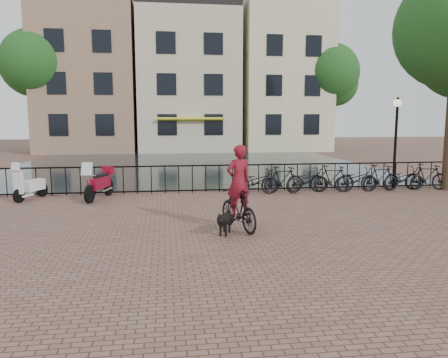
{
  "coord_description": "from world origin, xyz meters",
  "views": [
    {
      "loc": [
        -1.49,
        -7.95,
        2.77
      ],
      "look_at": [
        0.0,
        3.0,
        1.2
      ],
      "focal_mm": 35.0,
      "sensor_mm": 36.0,
      "label": 1
    }
  ],
  "objects": [
    {
      "name": "ground",
      "position": [
        0.0,
        0.0,
        0.0
      ],
      "size": [
        100.0,
        100.0,
        0.0
      ],
      "primitive_type": "plane",
      "color": "brown",
      "rests_on": "ground"
    },
    {
      "name": "canal_water",
      "position": [
        0.0,
        17.3,
        0.0
      ],
      "size": [
        20.0,
        20.0,
        0.0
      ],
      "primitive_type": "plane",
      "color": "black",
      "rests_on": "ground"
    },
    {
      "name": "railing",
      "position": [
        0.0,
        8.0,
        0.5
      ],
      "size": [
        20.0,
        0.05,
        1.02
      ],
      "color": "black",
      "rests_on": "ground"
    },
    {
      "name": "canal_house_left",
      "position": [
        -7.5,
        30.0,
        6.4
      ],
      "size": [
        7.5,
        9.0,
        12.8
      ],
      "color": "#996D59",
      "rests_on": "ground"
    },
    {
      "name": "canal_house_mid",
      "position": [
        0.5,
        30.0,
        5.9
      ],
      "size": [
        8.0,
        9.5,
        11.8
      ],
      "color": "#C4B294",
      "rests_on": "ground"
    },
    {
      "name": "canal_house_right",
      "position": [
        8.5,
        30.0,
        6.65
      ],
      "size": [
        7.0,
        9.0,
        13.3
      ],
      "color": "beige",
      "rests_on": "ground"
    },
    {
      "name": "tree_far_left",
      "position": [
        -11.0,
        27.0,
        6.73
      ],
      "size": [
        5.04,
        5.04,
        9.27
      ],
      "color": "black",
      "rests_on": "ground"
    },
    {
      "name": "tree_far_right",
      "position": [
        12.0,
        27.0,
        6.35
      ],
      "size": [
        4.76,
        4.76,
        8.76
      ],
      "color": "black",
      "rests_on": "ground"
    },
    {
      "name": "lamp_post",
      "position": [
        7.2,
        7.6,
        2.38
      ],
      "size": [
        0.3,
        0.3,
        3.45
      ],
      "color": "black",
      "rests_on": "ground"
    },
    {
      "name": "cyclist",
      "position": [
        0.28,
        2.44,
        0.94
      ],
      "size": [
        1.09,
        1.87,
        2.46
      ],
      "rotation": [
        0.0,
        0.0,
        3.49
      ],
      "color": "black",
      "rests_on": "ground"
    },
    {
      "name": "dog",
      "position": [
        -0.1,
        2.07,
        0.29
      ],
      "size": [
        0.57,
        0.9,
        0.58
      ],
      "rotation": [
        0.0,
        0.0,
        -0.37
      ],
      "color": "black",
      "rests_on": "ground"
    },
    {
      "name": "motorcycle",
      "position": [
        -3.72,
        7.13,
        0.68
      ],
      "size": [
        1.0,
        1.97,
        1.37
      ],
      "rotation": [
        0.0,
        0.0,
        -0.3
      ],
      "color": "maroon",
      "rests_on": "ground"
    },
    {
      "name": "scooter",
      "position": [
        -6.01,
        7.35,
        0.68
      ],
      "size": [
        0.96,
        1.51,
        1.36
      ],
      "rotation": [
        0.0,
        0.0,
        -0.4
      ],
      "color": "white",
      "rests_on": "ground"
    },
    {
      "name": "parked_bike_0",
      "position": [
        1.8,
        7.4,
        0.45
      ],
      "size": [
        1.77,
        0.79,
        0.9
      ],
      "primitive_type": "imported",
      "rotation": [
        0.0,
        0.0,
        1.69
      ],
      "color": "black",
      "rests_on": "ground"
    },
    {
      "name": "parked_bike_1",
      "position": [
        2.75,
        7.4,
        0.5
      ],
      "size": [
        1.72,
        0.72,
        1.0
      ],
      "primitive_type": "imported",
      "rotation": [
        0.0,
        0.0,
        1.73
      ],
      "color": "black",
      "rests_on": "ground"
    },
    {
      "name": "parked_bike_2",
      "position": [
        3.7,
        7.4,
        0.45
      ],
      "size": [
        1.79,
        0.88,
        0.9
      ],
      "primitive_type": "imported",
      "rotation": [
        0.0,
        0.0,
        1.74
      ],
      "color": "black",
      "rests_on": "ground"
    },
    {
      "name": "parked_bike_3",
      "position": [
        4.65,
        7.4,
        0.5
      ],
      "size": [
        1.7,
        0.62,
        1.0
      ],
      "primitive_type": "imported",
      "rotation": [
        0.0,
        0.0,
        1.48
      ],
      "color": "black",
      "rests_on": "ground"
    },
    {
      "name": "parked_bike_4",
      "position": [
        5.6,
        7.4,
        0.45
      ],
      "size": [
        1.74,
        0.66,
        0.9
      ],
      "primitive_type": "imported",
      "rotation": [
        0.0,
        0.0,
        1.61
      ],
      "color": "black",
      "rests_on": "ground"
    },
    {
      "name": "parked_bike_5",
      "position": [
        6.55,
        7.4,
        0.5
      ],
      "size": [
        1.72,
        0.71,
        1.0
      ],
      "primitive_type": "imported",
      "rotation": [
        0.0,
        0.0,
        1.72
      ],
      "color": "black",
      "rests_on": "ground"
    },
    {
      "name": "parked_bike_6",
      "position": [
        7.5,
        7.4,
        0.45
      ],
      "size": [
        1.76,
        0.74,
        0.9
      ],
      "primitive_type": "imported",
      "rotation": [
        0.0,
        0.0,
        1.66
      ],
      "color": "black",
      "rests_on": "ground"
    },
    {
      "name": "parked_bike_7",
      "position": [
        8.45,
        7.4,
        0.5
      ],
      "size": [
        1.72,
        0.74,
        1.0
      ],
      "primitive_type": "imported",
      "rotation": [
        0.0,
        0.0,
        1.4
      ],
      "color": "black",
      "rests_on": "ground"
    }
  ]
}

